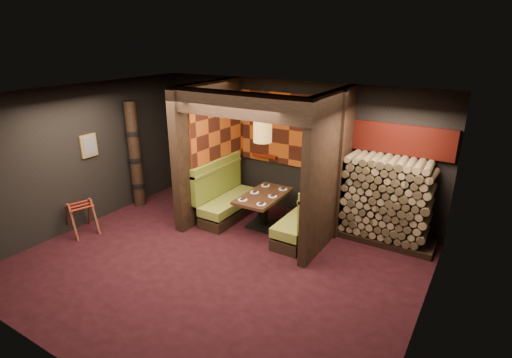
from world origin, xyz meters
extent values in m
cube|color=black|center=(0.00, 0.00, -0.01)|extent=(6.50, 5.50, 0.02)
cube|color=black|center=(0.00, 0.00, 2.86)|extent=(6.50, 5.50, 0.02)
cube|color=black|center=(0.00, 2.76, 1.43)|extent=(6.50, 0.02, 2.85)
cube|color=black|center=(0.00, -2.76, 1.43)|extent=(6.50, 0.02, 2.85)
cube|color=black|center=(-3.26, 0.00, 1.43)|extent=(0.02, 5.50, 2.85)
cube|color=black|center=(3.26, 0.00, 1.43)|extent=(0.02, 5.50, 2.85)
cube|color=black|center=(-1.35, 1.65, 1.43)|extent=(0.20, 2.20, 2.85)
cube|color=black|center=(1.30, 1.70, 1.43)|extent=(0.15, 2.10, 2.85)
cube|color=black|center=(-0.02, 0.70, 2.63)|extent=(2.85, 0.18, 0.44)
cube|color=#A74713|center=(-0.02, 2.71, 1.82)|extent=(2.40, 0.06, 1.55)
cube|color=#A74713|center=(-1.23, 1.82, 1.85)|extent=(0.04, 1.85, 1.45)
cube|color=#5E1709|center=(-0.60, 2.65, 1.18)|extent=(0.60, 0.12, 0.07)
cube|color=black|center=(-0.85, 1.65, 0.11)|extent=(0.55, 1.60, 0.22)
cube|color=olive|center=(-0.85, 1.65, 0.36)|extent=(0.55, 1.60, 0.18)
cube|color=olive|center=(-1.19, 1.65, 0.75)|extent=(0.12, 1.60, 0.78)
cube|color=olive|center=(-1.19, 1.65, 1.10)|extent=(0.15, 1.60, 0.06)
cube|color=black|center=(0.82, 1.65, 0.11)|extent=(0.55, 1.60, 0.22)
cube|color=olive|center=(0.82, 1.65, 0.36)|extent=(0.55, 1.60, 0.18)
cube|color=olive|center=(1.16, 1.65, 0.75)|extent=(0.12, 1.60, 0.78)
cube|color=olive|center=(1.16, 1.65, 1.10)|extent=(0.15, 1.60, 0.06)
cube|color=black|center=(-0.04, 1.66, 0.03)|extent=(0.56, 0.56, 0.06)
cylinder|color=black|center=(-0.04, 1.66, 0.32)|extent=(0.20, 0.20, 0.64)
cube|color=#3C2316|center=(-0.04, 1.66, 0.67)|extent=(0.75, 1.34, 0.06)
cylinder|color=white|center=(-0.24, 1.20, 0.71)|extent=(0.18, 0.18, 0.01)
cube|color=black|center=(-0.24, 1.20, 0.72)|extent=(0.07, 0.11, 0.02)
cylinder|color=white|center=(0.17, 1.21, 0.71)|extent=(0.18, 0.18, 0.01)
cube|color=black|center=(0.17, 1.21, 0.72)|extent=(0.07, 0.11, 0.02)
cylinder|color=white|center=(-0.25, 1.65, 0.71)|extent=(0.18, 0.18, 0.01)
cube|color=black|center=(-0.25, 1.65, 0.72)|extent=(0.07, 0.11, 0.02)
cylinder|color=white|center=(0.16, 1.66, 0.71)|extent=(0.18, 0.18, 0.01)
cube|color=black|center=(0.16, 1.66, 0.72)|extent=(0.07, 0.11, 0.02)
cylinder|color=white|center=(-0.26, 2.11, 0.71)|extent=(0.18, 0.18, 0.01)
cube|color=black|center=(-0.26, 2.11, 0.72)|extent=(0.07, 0.11, 0.02)
cylinder|color=white|center=(0.15, 2.12, 0.71)|extent=(0.18, 0.18, 0.01)
cube|color=black|center=(0.15, 2.12, 0.72)|extent=(0.07, 0.11, 0.02)
cylinder|color=olive|center=(-0.04, 1.61, 2.02)|extent=(0.35, 0.35, 0.45)
sphere|color=#FFC672|center=(-0.04, 1.61, 2.02)|extent=(0.18, 0.18, 0.18)
cylinder|color=black|center=(-0.04, 1.61, 2.55)|extent=(0.02, 0.02, 0.60)
cube|color=olive|center=(-3.22, 0.10, 1.62)|extent=(0.04, 0.36, 0.46)
cube|color=#3F3F3F|center=(-3.20, 0.10, 1.62)|extent=(0.01, 0.27, 0.36)
cube|color=#4E2115|center=(-3.19, -0.61, 0.31)|extent=(0.31, 0.13, 0.71)
cube|color=#4E2115|center=(-2.87, -0.71, 0.31)|extent=(0.31, 0.13, 0.71)
cube|color=#4E2115|center=(-3.07, -0.22, 0.31)|extent=(0.31, 0.13, 0.71)
cube|color=#4E2115|center=(-2.75, -0.32, 0.31)|extent=(0.31, 0.13, 0.71)
cube|color=maroon|center=(-3.13, -0.41, 0.58)|extent=(0.17, 0.43, 0.01)
cube|color=maroon|center=(-2.97, -0.46, 0.58)|extent=(0.17, 0.43, 0.01)
cube|color=maroon|center=(-2.81, -0.51, 0.58)|extent=(0.17, 0.43, 0.01)
cylinder|color=black|center=(-3.05, 1.10, 1.20)|extent=(0.26, 0.26, 2.40)
cylinder|color=black|center=(-3.05, 1.10, 0.50)|extent=(0.31, 0.31, 0.09)
cylinder|color=black|center=(-3.05, 1.10, 1.10)|extent=(0.31, 0.31, 0.09)
cylinder|color=black|center=(-3.05, 1.10, 1.70)|extent=(0.31, 0.31, 0.09)
cube|color=black|center=(2.29, 2.35, 0.06)|extent=(1.73, 0.70, 0.12)
cube|color=brown|center=(2.29, 2.35, 0.88)|extent=(1.73, 0.70, 1.52)
cube|color=maroon|center=(2.29, 2.68, 1.92)|extent=(1.83, 0.10, 0.56)
cube|color=black|center=(1.39, 1.96, 1.43)|extent=(0.08, 0.08, 2.85)
camera|label=1|loc=(3.73, -4.74, 3.72)|focal=28.00mm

